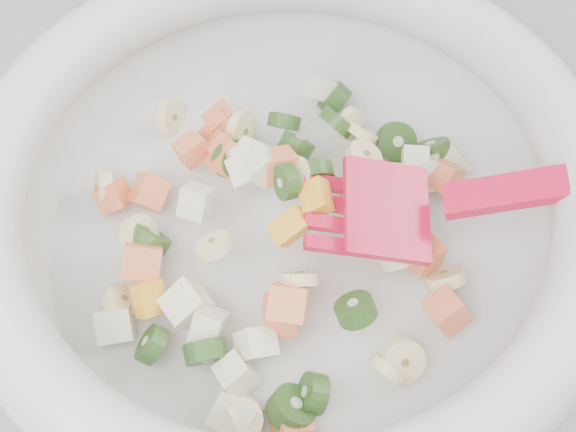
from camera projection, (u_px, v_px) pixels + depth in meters
name	position (u px, v px, depth m)	size (l,w,h in m)	color
mixing_bowl	(289.00, 206.00, 0.49)	(0.46, 0.39, 0.14)	silver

